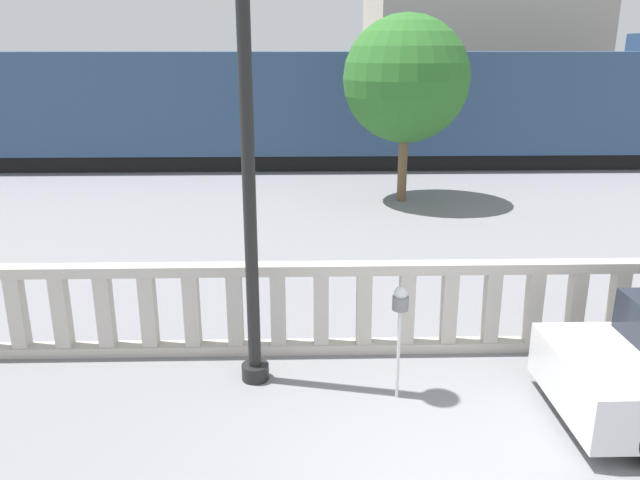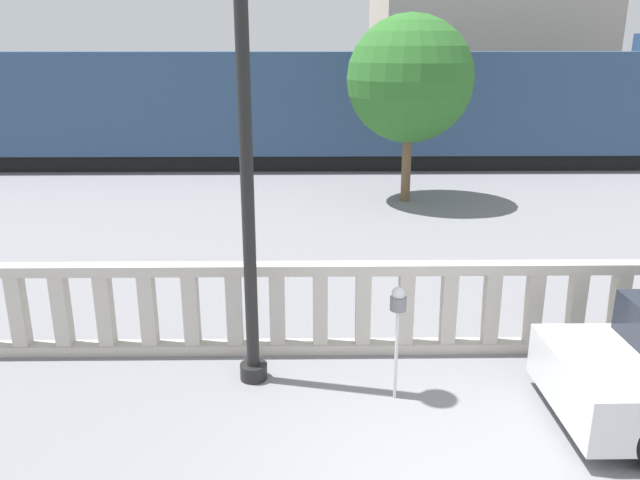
# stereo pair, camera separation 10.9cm
# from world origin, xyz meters

# --- Properties ---
(balustrade) EXTENTS (15.92, 0.24, 1.29)m
(balustrade) POSITION_xyz_m (0.00, 2.84, 0.65)
(balustrade) COLOR #BCB5A8
(balustrade) RESTS_ON ground
(lamppost) EXTENTS (0.44, 0.44, 6.28)m
(lamppost) POSITION_xyz_m (-2.02, 2.12, 3.77)
(lamppost) COLOR black
(lamppost) RESTS_ON ground
(parking_meter) EXTENTS (0.19, 0.19, 1.43)m
(parking_meter) POSITION_xyz_m (-0.28, 1.65, 1.17)
(parking_meter) COLOR silver
(parking_meter) RESTS_ON ground
(train_near) EXTENTS (29.19, 2.75, 4.48)m
(train_near) POSITION_xyz_m (-1.16, 17.01, 2.03)
(train_near) COLOR black
(train_near) RESTS_ON ground
(tree_left) EXTENTS (3.29, 3.29, 4.89)m
(tree_left) POSITION_xyz_m (1.29, 11.66, 3.23)
(tree_left) COLOR brown
(tree_left) RESTS_ON ground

